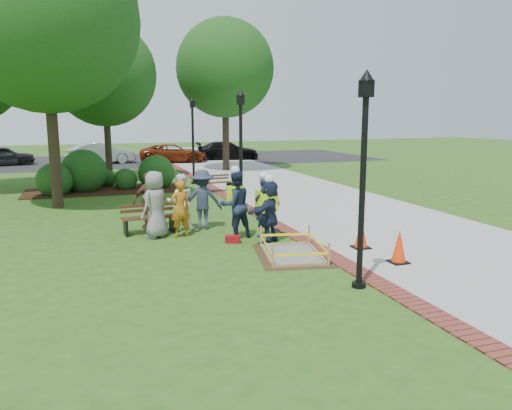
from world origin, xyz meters
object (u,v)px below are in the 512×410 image
object	(u,v)px
bench_near	(149,224)
hivis_worker_c	(235,203)
wet_concrete_pad	(292,246)
lamp_near	(363,164)
cone_front	(399,247)
hivis_worker_b	(263,205)
hivis_worker_a	(269,209)

from	to	relation	value
bench_near	hivis_worker_c	bearing A→B (deg)	-31.50
wet_concrete_pad	lamp_near	distance (m)	3.41
cone_front	lamp_near	bearing A→B (deg)	-146.63
lamp_near	hivis_worker_c	world-z (taller)	lamp_near
hivis_worker_b	hivis_worker_c	bearing A→B (deg)	172.50
lamp_near	hivis_worker_b	size ratio (longest dim) A/B	2.30
cone_front	lamp_near	xyz separation A→B (m)	(-1.71, -1.12, 2.09)
cone_front	hivis_worker_b	distance (m)	4.09
wet_concrete_pad	cone_front	xyz separation A→B (m)	(2.08, -1.41, 0.16)
cone_front	hivis_worker_a	world-z (taller)	hivis_worker_a
hivis_worker_a	hivis_worker_b	xyz separation A→B (m)	(0.08, 0.68, -0.00)
wet_concrete_pad	hivis_worker_c	distance (m)	2.44
cone_front	hivis_worker_a	distance (m)	3.58
bench_near	hivis_worker_a	bearing A→B (deg)	-36.12
cone_front	bench_near	bearing A→B (deg)	136.01
wet_concrete_pad	hivis_worker_a	distance (m)	1.55
lamp_near	hivis_worker_c	bearing A→B (deg)	104.17
bench_near	cone_front	size ratio (longest dim) A/B	1.94
wet_concrete_pad	cone_front	world-z (taller)	cone_front
wet_concrete_pad	lamp_near	bearing A→B (deg)	-81.61
lamp_near	hivis_worker_a	distance (m)	4.24
cone_front	hivis_worker_c	distance (m)	4.64
lamp_near	wet_concrete_pad	bearing A→B (deg)	98.39
hivis_worker_c	bench_near	bearing A→B (deg)	148.50
hivis_worker_c	wet_concrete_pad	bearing A→B (deg)	-69.45
wet_concrete_pad	bench_near	distance (m)	4.66
lamp_near	hivis_worker_a	world-z (taller)	lamp_near
bench_near	hivis_worker_c	distance (m)	2.71
lamp_near	hivis_worker_b	distance (m)	4.87
lamp_near	hivis_worker_a	xyz separation A→B (m)	(-0.47, 3.92, -1.56)
bench_near	hivis_worker_a	xyz separation A→B (m)	(2.94, -2.14, 0.65)
cone_front	hivis_worker_b	size ratio (longest dim) A/B	0.44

